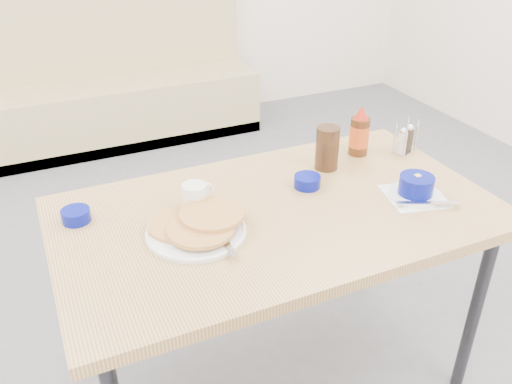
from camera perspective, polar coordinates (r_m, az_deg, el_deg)
name	(u,v)px	position (r m, az deg, el deg)	size (l,w,h in m)	color
booth_bench	(122,91)	(4.12, -13.93, 10.29)	(1.90, 0.56, 1.22)	tan
dining_table	(278,226)	(1.76, 2.29, -3.61)	(1.40, 0.80, 0.76)	tan
pancake_plate	(197,227)	(1.62, -6.23, -3.66)	(0.31, 0.32, 0.05)	white
coffee_mug	(196,197)	(1.72, -6.36, -0.47)	(0.11, 0.08, 0.09)	white
grits_setting	(416,188)	(1.86, 16.48, 0.38)	(0.22, 0.23, 0.08)	white
creamer_bowl	(76,216)	(1.75, -18.43, -2.37)	(0.09, 0.09, 0.04)	#050D7A
butter_bowl	(307,181)	(1.86, 5.41, 1.11)	(0.09, 0.09, 0.04)	#050D7A
amber_tumbler	(327,148)	(1.97, 7.50, 4.62)	(0.08, 0.08, 0.16)	#362011
condiment_caddy	(405,141)	(2.17, 15.43, 5.22)	(0.12, 0.09, 0.12)	silver
syrup_bottle	(359,133)	(2.09, 10.83, 6.07)	(0.07, 0.07, 0.19)	#47230F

